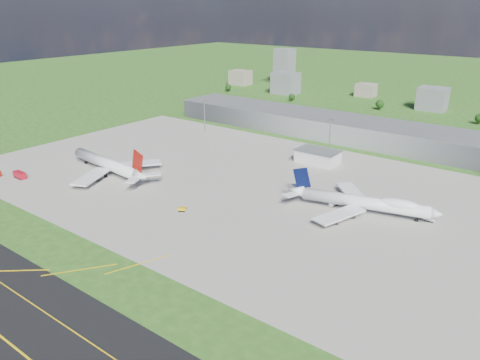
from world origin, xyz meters
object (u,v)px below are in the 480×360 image
Objects in this scene: airliner_red_twin at (109,165)px; van_white_near at (334,203)px; van_white_far at (429,219)px; tug_yellow at (182,209)px; airliner_blue_quad at (364,203)px; fire_truck at (20,175)px.

airliner_red_twin is 14.24× the size of van_white_near.
van_white_near is 1.06× the size of van_white_far.
van_white_near is 45.65m from van_white_far.
airliner_red_twin is 74.31m from tug_yellow.
airliner_red_twin reaches higher than tug_yellow.
airliner_blue_quad reaches higher than tug_yellow.
airliner_red_twin is 16.97× the size of tug_yellow.
van_white_far is at bearing -158.07° from airliner_red_twin.
airliner_blue_quad is 14.18× the size of van_white_far.
airliner_blue_quad reaches higher than van_white_far.
tug_yellow is 0.89× the size of van_white_far.
airliner_blue_quad is at bearing -158.56° from airliner_red_twin.
van_white_near is at bearing 12.52° from tug_yellow.
airliner_blue_quad is at bearing 23.64° from fire_truck.
airliner_red_twin is at bearing 140.02° from tug_yellow.
fire_truck is at bearing 162.61° from tug_yellow.
fire_truck reaches higher than van_white_far.
airliner_blue_quad is 30.52m from van_white_far.
airliner_red_twin is 150.60m from airliner_blue_quad.
airliner_blue_quad is at bearing -164.31° from van_white_far.
van_white_far is (28.72, 9.48, -4.08)m from airliner_blue_quad.
van_white_near is (-15.63, -1.32, -4.07)m from airliner_blue_quad.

